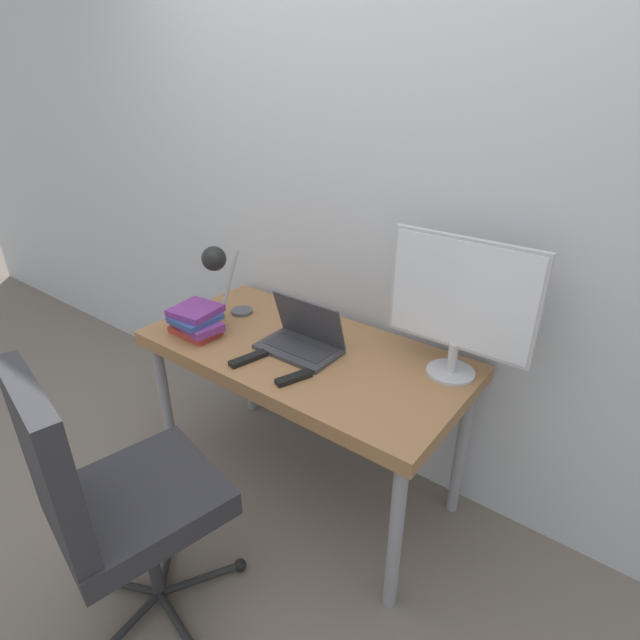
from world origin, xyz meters
name	(u,v)px	position (x,y,z in m)	size (l,w,h in m)	color
ground_plane	(256,529)	(0.00, 0.00, 0.00)	(12.00, 12.00, 0.00)	#70665B
wall_back	(361,198)	(0.00, 0.75, 1.30)	(8.00, 0.05, 2.60)	silver
desk	(303,363)	(0.00, 0.34, 0.68)	(1.38, 0.68, 0.75)	#996B42
laptop	(303,340)	(0.00, 0.33, 0.79)	(0.33, 0.21, 0.21)	#38383D
monitor	(461,301)	(0.57, 0.54, 1.05)	(0.55, 0.18, 0.53)	#B7B7BC
desk_lamp	(218,267)	(-0.45, 0.31, 1.02)	(0.11, 0.24, 0.37)	#4C4C51
office_chair	(108,493)	(-0.09, -0.53, 0.59)	(0.64, 0.63, 1.06)	black
book_stack	(196,321)	(-0.46, 0.16, 0.81)	(0.25, 0.21, 0.12)	#B2382D
tv_remote	(294,378)	(0.12, 0.13, 0.76)	(0.09, 0.15, 0.02)	black
media_remote	(248,359)	(-0.11, 0.13, 0.76)	(0.08, 0.17, 0.02)	black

